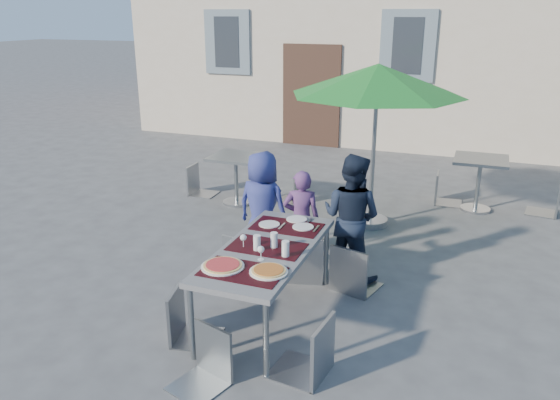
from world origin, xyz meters
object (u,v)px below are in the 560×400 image
at_px(cafe_table_0, 236,170).
at_px(bg_chair_l_1, 445,170).
at_px(pizza_near_left, 223,266).
at_px(bg_chair_r_0, 295,172).
at_px(chair_5, 204,326).
at_px(chair_2, 354,241).
at_px(chair_0, 241,231).
at_px(chair_4, 312,314).
at_px(child_0, 263,207).
at_px(dining_table, 267,252).
at_px(child_2, 351,217).
at_px(cafe_table_1, 479,173).
at_px(child_1, 301,219).
at_px(chair_3, 185,286).
at_px(bg_chair_l_0, 197,163).
at_px(chair_1, 303,229).
at_px(bg_chair_r_1, 554,178).
at_px(pizza_near_right, 269,271).
at_px(patio_umbrella, 378,81).

xyz_separation_m(cafe_table_0, bg_chair_l_1, (3.01, 1.18, -0.00)).
bearing_deg(pizza_near_left, bg_chair_r_0, 100.21).
bearing_deg(chair_5, chair_2, 68.73).
bearing_deg(chair_0, chair_4, -49.12).
xyz_separation_m(child_0, chair_4, (1.24, -1.96, -0.09)).
relative_size(pizza_near_left, cafe_table_0, 0.49).
xyz_separation_m(dining_table, bg_chair_r_0, (-0.90, 3.37, -0.21)).
bearing_deg(chair_2, chair_0, 179.78).
xyz_separation_m(dining_table, child_2, (0.53, 1.16, 0.02)).
relative_size(chair_0, cafe_table_1, 1.06).
distance_m(child_1, child_2, 0.61).
distance_m(chair_3, bg_chair_r_0, 3.99).
bearing_deg(bg_chair_l_0, child_2, -33.41).
bearing_deg(chair_4, chair_1, 110.81).
bearing_deg(bg_chair_r_1, pizza_near_right, -119.33).
relative_size(cafe_table_0, bg_chair_r_1, 0.81).
xyz_separation_m(chair_0, chair_3, (0.11, -1.42, 0.04)).
height_order(child_0, chair_2, child_0).
xyz_separation_m(chair_4, bg_chair_l_1, (0.62, 4.85, -0.05)).
relative_size(chair_1, chair_2, 1.04).
relative_size(chair_2, chair_4, 1.01).
distance_m(chair_1, chair_3, 1.61).
relative_size(pizza_near_left, chair_3, 0.41).
bearing_deg(patio_umbrella, chair_1, -100.21).
relative_size(chair_1, bg_chair_l_0, 1.14).
height_order(child_2, chair_4, child_2).
xyz_separation_m(pizza_near_left, patio_umbrella, (0.61, 3.36, 1.22)).
bearing_deg(bg_chair_r_1, chair_5, -119.04).
bearing_deg(patio_umbrella, pizza_near_right, -93.54).
relative_size(chair_1, bg_chair_r_0, 1.24).
relative_size(child_2, chair_0, 1.66).
bearing_deg(bg_chair_l_0, pizza_near_left, -58.02).
distance_m(patio_umbrella, bg_chair_r_1, 3.10).
height_order(chair_4, bg_chair_r_1, chair_4).
relative_size(child_0, bg_chair_l_1, 1.45).
bearing_deg(pizza_near_right, chair_3, -171.51).
height_order(pizza_near_right, cafe_table_0, pizza_near_right).
bearing_deg(chair_3, chair_2, 49.75).
height_order(chair_5, cafe_table_0, chair_5).
height_order(child_2, bg_chair_r_1, child_2).
relative_size(bg_chair_l_0, cafe_table_1, 1.12).
relative_size(chair_4, cafe_table_0, 1.28).
bearing_deg(pizza_near_right, bg_chair_r_1, 60.67).
bearing_deg(chair_3, dining_table, 47.85).
xyz_separation_m(bg_chair_l_0, bg_chair_r_1, (5.33, 1.00, 0.03)).
bearing_deg(chair_0, cafe_table_1, 51.85).
relative_size(chair_5, cafe_table_1, 1.10).
height_order(chair_0, bg_chair_r_1, bg_chair_r_1).
height_order(dining_table, chair_0, chair_0).
bearing_deg(child_2, chair_1, 45.89).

